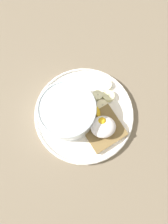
{
  "coord_description": "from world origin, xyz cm",
  "views": [
    {
      "loc": [
        0.95,
        14.44,
        58.66
      ],
      "look_at": [
        0.0,
        0.0,
        5.0
      ],
      "focal_mm": 35.0,
      "sensor_mm": 36.0,
      "label": 1
    }
  ],
  "objects": [
    {
      "name": "banana_slice_back",
      "position": [
        -4.97,
        -1.85,
        3.61
      ],
      "size": [
        4.29,
        4.29,
        1.28
      ],
      "color": "beige",
      "rests_on": "plate"
    },
    {
      "name": "banana_slice_left",
      "position": [
        -6.81,
        -4.32,
        3.73
      ],
      "size": [
        4.18,
        4.26,
        1.68
      ],
      "color": "beige",
      "rests_on": "plate"
    },
    {
      "name": "banana_slice_front",
      "position": [
        -3.94,
        -4.68,
        3.73
      ],
      "size": [
        3.61,
        3.72,
        1.69
      ],
      "color": "#F3F0C1",
      "rests_on": "plate"
    },
    {
      "name": "ground_plane",
      "position": [
        0.0,
        0.0,
        1.0
      ],
      "size": [
        120.0,
        120.0,
        2.0
      ],
      "primitive_type": "cube",
      "color": "#746653",
      "rests_on": "ground"
    },
    {
      "name": "toast_slice",
      "position": [
        -4.43,
        4.35,
        3.78
      ],
      "size": [
        12.81,
        12.81,
        1.4
      ],
      "color": "olive",
      "rests_on": "plate"
    },
    {
      "name": "poached_egg",
      "position": [
        -4.4,
        4.21,
        6.1
      ],
      "size": [
        6.31,
        8.87,
        3.63
      ],
      "color": "white",
      "rests_on": "toast_slice"
    },
    {
      "name": "banana_slice_right",
      "position": [
        -6.33,
        -7.63,
        3.52
      ],
      "size": [
        3.84,
        3.77,
        1.27
      ],
      "color": "#F4F2C0",
      "rests_on": "plate"
    },
    {
      "name": "plate",
      "position": [
        0.0,
        0.0,
        2.8
      ],
      "size": [
        26.28,
        26.28,
        1.6
      ],
      "color": "white",
      "rests_on": "ground_plane"
    },
    {
      "name": "oatmeal_bowl",
      "position": [
        4.09,
        -0.27,
        6.47
      ],
      "size": [
        14.24,
        14.24,
        6.76
      ],
      "color": "white",
      "rests_on": "plate"
    }
  ]
}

